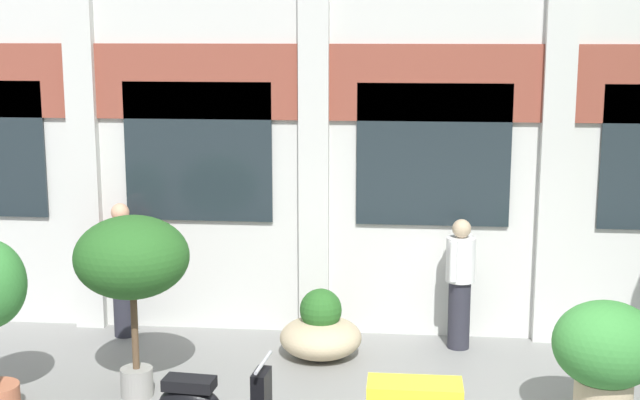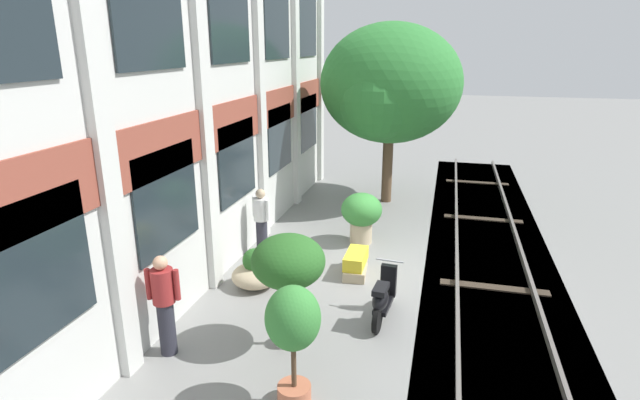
# 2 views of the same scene
# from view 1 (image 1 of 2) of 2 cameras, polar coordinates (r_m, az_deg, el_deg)

# --- Properties ---
(apartment_facade) EXTENTS (14.57, 0.64, 8.08)m
(apartment_facade) POSITION_cam_1_polar(r_m,az_deg,el_deg) (10.81, 7.45, 12.41)
(apartment_facade) COLOR silver
(apartment_facade) RESTS_ON ground
(potted_plant_wide_bowl) EXTENTS (0.94, 0.94, 0.81)m
(potted_plant_wide_bowl) POSITION_cam_1_polar(r_m,az_deg,el_deg) (10.34, 0.05, -8.41)
(potted_plant_wide_bowl) COLOR tan
(potted_plant_wide_bowl) RESTS_ON ground
(potted_plant_low_pan) EXTENTS (1.16, 1.16, 1.89)m
(potted_plant_low_pan) POSITION_cam_1_polar(r_m,az_deg,el_deg) (9.13, -11.95, -3.83)
(potted_plant_low_pan) COLOR gray
(potted_plant_low_pan) RESTS_ON ground
(potted_plant_glazed_jar) EXTENTS (0.99, 0.99, 1.25)m
(potted_plant_glazed_jar) POSITION_cam_1_polar(r_m,az_deg,el_deg) (8.78, 17.82, -9.36)
(potted_plant_glazed_jar) COLOR tan
(potted_plant_glazed_jar) RESTS_ON ground
(resident_by_doorway) EXTENTS (0.34, 0.49, 1.56)m
(resident_by_doorway) POSITION_cam_1_polar(r_m,az_deg,el_deg) (10.59, 8.95, -5.07)
(resident_by_doorway) COLOR #282833
(resident_by_doorway) RESTS_ON ground
(resident_watching_tracks) EXTENTS (0.34, 0.52, 1.66)m
(resident_watching_tracks) POSITION_cam_1_polar(r_m,az_deg,el_deg) (11.12, -12.53, -4.10)
(resident_watching_tracks) COLOR #282833
(resident_watching_tracks) RESTS_ON ground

